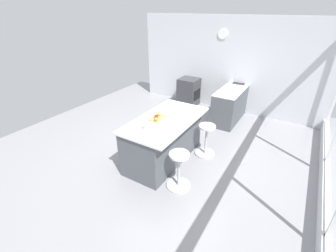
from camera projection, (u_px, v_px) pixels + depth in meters
The scene contains 12 objects.
ground_plane at pixel (174, 154), 5.12m from camera, with size 8.09×8.09×0.00m, color gray.
interior_partition_left at pixel (227, 65), 6.85m from camera, with size 0.15×5.66×2.73m.
sink_cabinet at pixel (235, 100), 6.79m from camera, with size 2.33×0.60×1.19m.
oven_range at pixel (189, 92), 7.50m from camera, with size 0.60×0.61×0.88m.
kitchen_island at pixel (164, 139), 4.76m from camera, with size 1.92×1.03×0.95m.
stool_by_window at pixel (206, 141), 4.97m from camera, with size 0.44×0.44×0.71m.
stool_middle at pixel (179, 171), 4.05m from camera, with size 0.44×0.44×0.71m.
cutting_board at pixel (158, 118), 4.54m from camera, with size 0.36×0.24×0.02m, color tan.
apple_red at pixel (156, 117), 4.49m from camera, with size 0.08×0.08×0.08m, color red.
apple_yellow at pixel (159, 114), 4.60m from camera, with size 0.07×0.07×0.07m, color gold.
apple_green at pixel (156, 119), 4.39m from camera, with size 0.07×0.07×0.07m, color #609E2D.
water_bottle at pixel (146, 124), 4.05m from camera, with size 0.06×0.06×0.31m.
Camera 1 is at (3.71, 2.10, 2.92)m, focal length 24.55 mm.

